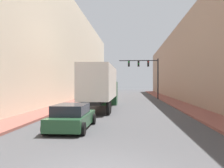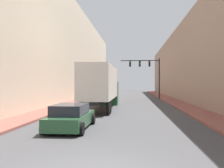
% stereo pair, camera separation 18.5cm
% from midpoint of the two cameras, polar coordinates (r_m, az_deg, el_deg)
% --- Properties ---
extents(sidewalk_right, '(2.27, 80.00, 0.15)m').
position_cam_midpoint_polar(sidewalk_right, '(37.10, 12.80, -3.60)').
color(sidewalk_right, brown).
rests_on(sidewalk_right, ground).
extents(sidewalk_left, '(2.27, 80.00, 0.15)m').
position_cam_midpoint_polar(sidewalk_left, '(37.42, -6.90, -3.56)').
color(sidewalk_left, brown).
rests_on(sidewalk_left, ground).
extents(building_right, '(6.00, 80.00, 10.89)m').
position_cam_midpoint_polar(building_right, '(37.97, 19.00, 4.60)').
color(building_right, '#997A66').
rests_on(building_right, ground).
extents(building_left, '(6.00, 80.00, 14.76)m').
position_cam_midpoint_polar(building_left, '(38.68, -12.97, 7.39)').
color(building_left, beige).
rests_on(building_left, ground).
extents(semi_truck, '(2.54, 11.99, 4.06)m').
position_cam_midpoint_polar(semi_truck, '(24.13, -2.75, -0.32)').
color(semi_truck, silver).
rests_on(semi_truck, ground).
extents(sedan_car, '(2.06, 4.64, 1.36)m').
position_cam_midpoint_polar(sedan_car, '(13.79, -9.53, -7.46)').
color(sedan_car, '#234C2D').
rests_on(sedan_car, ground).
extents(traffic_signal_gantry, '(6.21, 0.35, 6.42)m').
position_cam_midpoint_polar(traffic_signal_gantry, '(39.88, 7.97, 3.15)').
color(traffic_signal_gantry, black).
rests_on(traffic_signal_gantry, ground).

